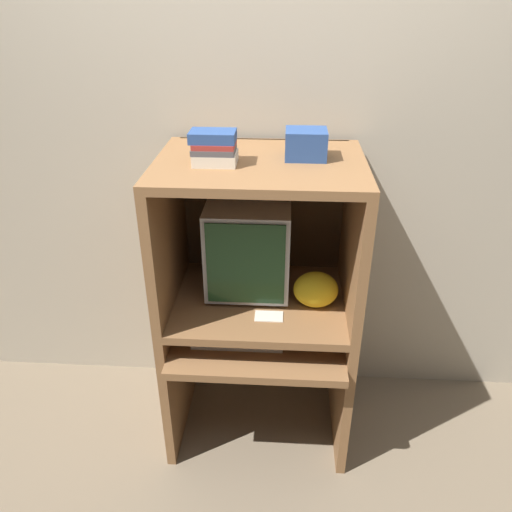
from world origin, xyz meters
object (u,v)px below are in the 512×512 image
Objects in this scene: storage_box at (306,144)px; mouse at (298,343)px; book_stack at (214,148)px; snack_bag at (316,290)px; keyboard at (238,339)px; crt_monitor at (249,245)px.

mouse is at bearing -90.03° from storage_box.
mouse is 0.89m from book_stack.
storage_box is at bearing 130.67° from snack_bag.
storage_box is (0.35, 0.09, -0.01)m from book_stack.
keyboard is at bearing -143.34° from storage_box.
book_stack reaches higher than snack_bag.
storage_box is at bearing 36.66° from keyboard.
crt_monitor is 0.53m from storage_box.
book_stack is (-0.35, 0.12, 0.81)m from mouse.
storage_box reaches higher than mouse.
book_stack is 0.36m from storage_box.
snack_bag is at bearing 1.09° from book_stack.
book_stack is at bearing 160.94° from mouse.
crt_monitor reaches higher than mouse.
crt_monitor is 0.48m from mouse.
snack_bag is at bearing -49.33° from storage_box.
storage_box reaches higher than keyboard.
mouse is at bearing -48.71° from crt_monitor.
crt_monitor is 0.51m from book_stack.
storage_box is (-0.07, 0.08, 0.61)m from snack_bag.
crt_monitor is at bearing 50.32° from book_stack.
storage_box reaches higher than crt_monitor.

